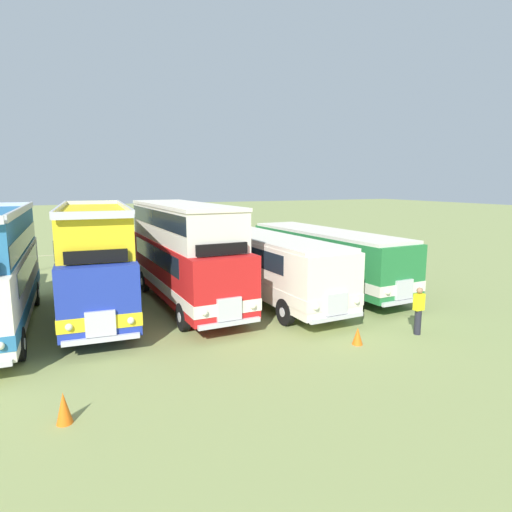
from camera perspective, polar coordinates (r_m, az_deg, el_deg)
The scene contains 9 objects.
ground_plane at distance 19.05m, azimuth -19.80°, elevation -7.39°, with size 200.00×200.00×0.00m, color #8C9956.
bus_fourth_in_row at distance 18.97m, azimuth -20.29°, elevation -0.18°, with size 3.12×10.08×4.52m.
bus_fifth_in_row at distance 19.44m, azimuth -9.46°, elevation 0.85°, with size 2.93×10.18×4.49m.
bus_sixth_in_row at distance 20.27m, azimuth 1.13°, elevation -0.71°, with size 3.05×11.14×2.99m.
bus_seventh_in_row at distance 22.55m, azimuth 8.98°, elevation 0.22°, with size 3.15×10.98×2.99m.
cone_near_end at distance 11.22m, azimuth -23.93°, elevation -17.78°, with size 0.36×0.36×0.74m, color orange.
cone_far_end at distance 15.22m, azimuth 13.20°, elevation -10.20°, with size 0.36×0.36×0.58m, color orange.
marshal_person at distance 16.63m, azimuth 20.56°, elevation -6.70°, with size 0.36×0.24×1.73m.
rope_fence_line at distance 29.88m, azimuth -21.60°, elevation -0.14°, with size 28.16×0.08×1.05m.
Camera 1 is at (-1.16, -18.24, 5.38)m, focal length 30.46 mm.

